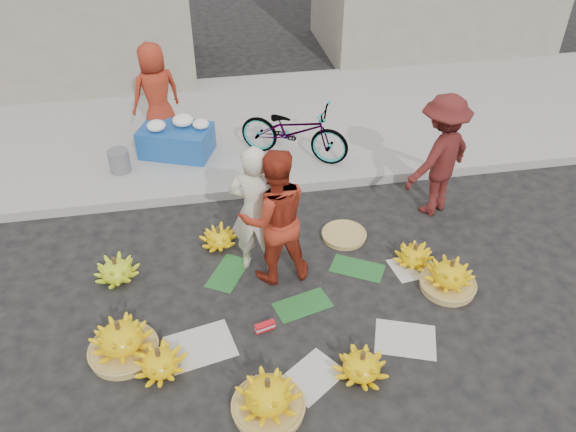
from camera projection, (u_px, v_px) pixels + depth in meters
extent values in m
plane|color=black|center=(308.00, 292.00, 6.68)|extent=(80.00, 80.00, 0.00)
cube|color=#989690|center=(278.00, 186.00, 8.37)|extent=(40.00, 0.25, 0.15)
cube|color=#989690|center=(258.00, 123.00, 10.04)|extent=(40.00, 4.00, 0.12)
cylinder|color=#AE8D49|center=(124.00, 351.00, 5.92)|extent=(0.71, 0.71, 0.09)
cylinder|color=#432F1A|center=(117.00, 326.00, 5.69)|extent=(0.05, 0.05, 0.12)
cylinder|color=#432F1A|center=(158.00, 353.00, 5.60)|extent=(0.05, 0.05, 0.12)
cylinder|color=#AE8D49|center=(268.00, 407.00, 5.37)|extent=(0.69, 0.69, 0.09)
cylinder|color=#432F1A|center=(268.00, 384.00, 5.15)|extent=(0.05, 0.05, 0.12)
cylinder|color=#432F1A|center=(363.00, 357.00, 5.57)|extent=(0.05, 0.05, 0.12)
cylinder|color=#AE8D49|center=(447.00, 285.00, 6.71)|extent=(0.65, 0.65, 0.09)
cylinder|color=#432F1A|center=(453.00, 264.00, 6.51)|extent=(0.05, 0.05, 0.12)
cylinder|color=#432F1A|center=(416.00, 248.00, 6.96)|extent=(0.05, 0.05, 0.12)
cylinder|color=#432F1A|center=(114.00, 262.00, 6.71)|extent=(0.05, 0.05, 0.12)
cylinder|color=#432F1A|center=(218.00, 231.00, 7.25)|extent=(0.05, 0.05, 0.12)
cylinder|color=#AE8D49|center=(344.00, 235.00, 7.50)|extent=(0.75, 0.75, 0.07)
cube|color=red|center=(265.00, 327.00, 6.18)|extent=(0.24, 0.13, 0.09)
imported|color=beige|center=(256.00, 211.00, 6.54)|extent=(0.72, 0.59, 1.71)
imported|color=#B1341B|center=(274.00, 218.00, 6.42)|extent=(0.89, 0.72, 1.74)
imported|color=maroon|center=(440.00, 156.00, 7.51)|extent=(1.30, 1.11, 1.75)
cube|color=#174895|center=(176.00, 141.00, 8.92)|extent=(1.26, 1.03, 0.45)
ellipsoid|color=white|center=(156.00, 126.00, 8.67)|extent=(0.29, 0.29, 0.16)
ellipsoid|color=white|center=(183.00, 121.00, 8.79)|extent=(0.33, 0.33, 0.18)
ellipsoid|color=white|center=(201.00, 124.00, 8.73)|extent=(0.25, 0.25, 0.14)
cylinder|color=slate|center=(119.00, 161.00, 8.52)|extent=(0.31, 0.31, 0.35)
imported|color=#B1341B|center=(156.00, 94.00, 8.93)|extent=(0.95, 0.81, 1.64)
imported|color=gray|center=(294.00, 131.00, 8.69)|extent=(1.40, 1.83, 0.93)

